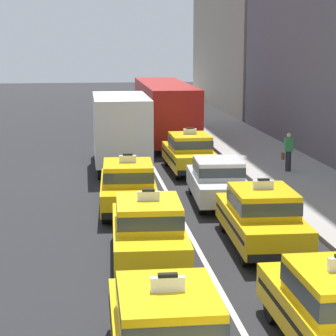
# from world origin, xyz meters

# --- Properties ---
(lane_stripe_left_right) EXTENTS (0.14, 80.00, 0.01)m
(lane_stripe_left_right) POSITION_xyz_m (0.00, 20.00, 0.00)
(lane_stripe_left_right) COLOR silver
(lane_stripe_left_right) RESTS_ON ground
(sidewalk_curb) EXTENTS (4.00, 90.00, 0.15)m
(sidewalk_curb) POSITION_xyz_m (5.60, 15.00, 0.07)
(sidewalk_curb) COLOR #9E9993
(sidewalk_curb) RESTS_ON ground
(taxi_left_nearest) EXTENTS (1.86, 4.57, 1.96)m
(taxi_left_nearest) POSITION_xyz_m (-1.72, 2.18, 0.88)
(taxi_left_nearest) COLOR black
(taxi_left_nearest) RESTS_ON ground
(taxi_left_second) EXTENTS (1.98, 4.62, 1.96)m
(taxi_left_second) POSITION_xyz_m (-1.45, 8.31, 0.88)
(taxi_left_second) COLOR black
(taxi_left_second) RESTS_ON ground
(taxi_left_third) EXTENTS (2.00, 4.63, 1.96)m
(taxi_left_third) POSITION_xyz_m (-1.62, 13.63, 0.88)
(taxi_left_third) COLOR black
(taxi_left_third) RESTS_ON ground
(box_truck_left_fourth) EXTENTS (2.31, 6.96, 3.27)m
(box_truck_left_fourth) POSITION_xyz_m (-1.46, 21.23, 1.78)
(box_truck_left_fourth) COLOR black
(box_truck_left_fourth) RESTS_ON ground
(taxi_right_second) EXTENTS (1.95, 4.61, 1.96)m
(taxi_right_second) POSITION_xyz_m (1.77, 9.23, 0.88)
(taxi_right_second) COLOR black
(taxi_right_second) RESTS_ON ground
(sedan_right_third) EXTENTS (1.97, 4.38, 1.58)m
(sedan_right_third) POSITION_xyz_m (1.55, 14.25, 0.85)
(sedan_right_third) COLOR black
(sedan_right_third) RESTS_ON ground
(taxi_right_fourth) EXTENTS (1.87, 4.58, 1.96)m
(taxi_right_fourth) POSITION_xyz_m (1.44, 19.88, 0.88)
(taxi_right_fourth) COLOR black
(taxi_right_fourth) RESTS_ON ground
(bus_right_fifth) EXTENTS (2.55, 11.21, 3.22)m
(bus_right_fifth) POSITION_xyz_m (1.49, 29.26, 1.82)
(bus_right_fifth) COLOR black
(bus_right_fifth) RESTS_ON ground
(pedestrian_mid_block) EXTENTS (0.47, 0.24, 1.64)m
(pedestrian_mid_block) POSITION_xyz_m (5.50, 18.86, 0.97)
(pedestrian_mid_block) COLOR #23232D
(pedestrian_mid_block) RESTS_ON sidewalk_curb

